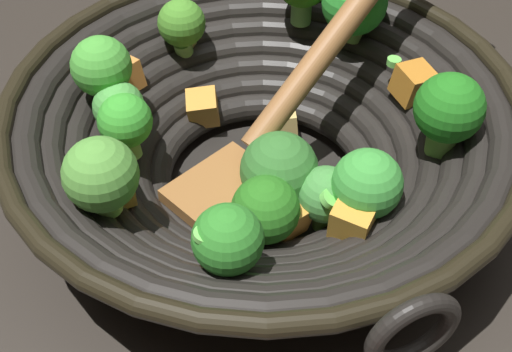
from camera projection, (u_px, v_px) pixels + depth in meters
The scene contains 2 objects.
ground_plane at pixel (263, 193), 0.55m from camera, with size 4.00×4.00×0.00m, color #28231E.
wok at pixel (265, 133), 0.50m from camera, with size 0.39×0.40×0.22m.
Camera 1 is at (-0.34, 0.15, 0.40)m, focal length 51.10 mm.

